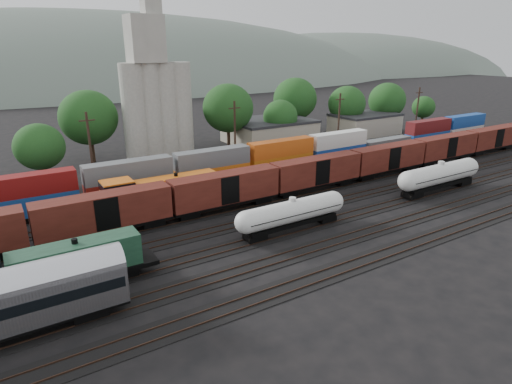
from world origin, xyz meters
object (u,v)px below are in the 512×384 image
green_locomotive (38,271)px  grain_silo (157,100)px  orange_locomotive (154,192)px  tank_car_a (292,213)px

green_locomotive → grain_silo: grain_silo is taller
green_locomotive → orange_locomotive: 21.54m
grain_silo → orange_locomotive: bearing=-111.6°
orange_locomotive → green_locomotive: bearing=-135.9°
grain_silo → tank_car_a: bearing=-88.5°
green_locomotive → tank_car_a: bearing=0.0°
green_locomotive → grain_silo: 49.16m
tank_car_a → orange_locomotive: bearing=127.2°
tank_car_a → grain_silo: size_ratio=0.52×
orange_locomotive → tank_car_a: bearing=-52.8°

